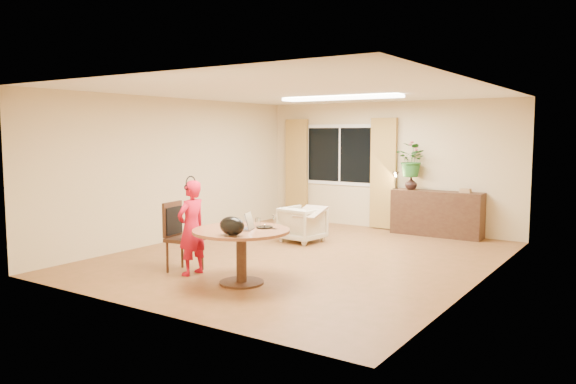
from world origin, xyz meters
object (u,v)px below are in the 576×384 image
object	(u,v)px
dining_table	(241,241)
dining_chair	(185,237)
armchair	(303,224)
child	(192,228)
sideboard	(437,213)

from	to	relation	value
dining_table	dining_chair	distance (m)	1.08
dining_table	dining_chair	bearing A→B (deg)	176.34
dining_chair	armchair	bearing A→B (deg)	77.35
child	armchair	bearing A→B (deg)	-178.31
child	sideboard	world-z (taller)	child
dining_chair	armchair	distance (m)	2.81
dining_table	sideboard	world-z (taller)	sideboard
dining_chair	sideboard	size ratio (longest dim) A/B	0.57
armchair	dining_chair	bearing A→B (deg)	92.29
child	armchair	size ratio (longest dim) A/B	1.87
dining_chair	sideboard	bearing A→B (deg)	58.26
child	sideboard	bearing A→B (deg)	160.83
dining_table	sideboard	distance (m)	4.88
sideboard	dining_chair	bearing A→B (deg)	-113.48
dining_chair	sideboard	xyz separation A→B (m)	(2.05, 4.71, -0.06)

